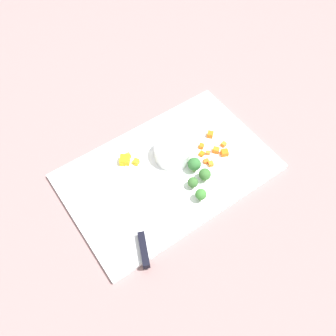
# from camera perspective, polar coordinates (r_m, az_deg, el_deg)

# --- Properties ---
(ground_plane) EXTENTS (4.00, 4.00, 0.00)m
(ground_plane) POSITION_cam_1_polar(r_m,az_deg,el_deg) (0.93, 0.00, -0.75)
(ground_plane) COLOR gray
(cutting_board) EXTENTS (0.51, 0.33, 0.01)m
(cutting_board) POSITION_cam_1_polar(r_m,az_deg,el_deg) (0.92, 0.00, -0.55)
(cutting_board) COLOR white
(cutting_board) RESTS_ON ground_plane
(prep_bowl) EXTENTS (0.09, 0.09, 0.04)m
(prep_bowl) POSITION_cam_1_polar(r_m,az_deg,el_deg) (0.92, 0.77, 2.57)
(prep_bowl) COLOR white
(prep_bowl) RESTS_ON cutting_board
(chef_knife) EXTENTS (0.14, 0.29, 0.02)m
(chef_knife) POSITION_cam_1_polar(r_m,az_deg,el_deg) (0.84, -4.40, -9.15)
(chef_knife) COLOR silver
(chef_knife) RESTS_ON cutting_board
(carrot_dice_0) EXTENTS (0.02, 0.02, 0.01)m
(carrot_dice_0) POSITION_cam_1_polar(r_m,az_deg,el_deg) (0.95, 7.46, 2.78)
(carrot_dice_0) COLOR orange
(carrot_dice_0) RESTS_ON cutting_board
(carrot_dice_1) EXTENTS (0.01, 0.01, 0.01)m
(carrot_dice_1) POSITION_cam_1_polar(r_m,az_deg,el_deg) (0.97, 8.64, 3.66)
(carrot_dice_1) COLOR orange
(carrot_dice_1) RESTS_ON cutting_board
(carrot_dice_2) EXTENTS (0.01, 0.02, 0.01)m
(carrot_dice_2) POSITION_cam_1_polar(r_m,az_deg,el_deg) (0.93, 6.66, 0.64)
(carrot_dice_2) COLOR orange
(carrot_dice_2) RESTS_ON cutting_board
(carrot_dice_3) EXTENTS (0.01, 0.01, 0.01)m
(carrot_dice_3) POSITION_cam_1_polar(r_m,az_deg,el_deg) (0.95, 6.22, 2.36)
(carrot_dice_3) COLOR orange
(carrot_dice_3) RESTS_ON cutting_board
(carrot_dice_4) EXTENTS (0.01, 0.01, 0.01)m
(carrot_dice_4) POSITION_cam_1_polar(r_m,az_deg,el_deg) (0.93, 5.95, 1.06)
(carrot_dice_4) COLOR orange
(carrot_dice_4) RESTS_ON cutting_board
(carrot_dice_5) EXTENTS (0.02, 0.02, 0.01)m
(carrot_dice_5) POSITION_cam_1_polar(r_m,az_deg,el_deg) (0.96, 5.21, 3.40)
(carrot_dice_5) COLOR orange
(carrot_dice_5) RESTS_ON cutting_board
(carrot_dice_6) EXTENTS (0.02, 0.02, 0.01)m
(carrot_dice_6) POSITION_cam_1_polar(r_m,az_deg,el_deg) (0.95, 8.79, 2.36)
(carrot_dice_6) COLOR orange
(carrot_dice_6) RESTS_ON cutting_board
(carrot_dice_7) EXTENTS (0.01, 0.01, 0.01)m
(carrot_dice_7) POSITION_cam_1_polar(r_m,az_deg,el_deg) (0.94, 5.26, 2.21)
(carrot_dice_7) COLOR orange
(carrot_dice_7) RESTS_ON cutting_board
(carrot_dice_8) EXTENTS (0.02, 0.02, 0.01)m
(carrot_dice_8) POSITION_cam_1_polar(r_m,az_deg,el_deg) (0.98, 6.58, 5.20)
(carrot_dice_8) COLOR orange
(carrot_dice_8) RESTS_ON cutting_board
(pepper_dice_0) EXTENTS (0.01, 0.01, 0.01)m
(pepper_dice_0) POSITION_cam_1_polar(r_m,az_deg,el_deg) (0.94, -6.22, 1.88)
(pepper_dice_0) COLOR yellow
(pepper_dice_0) RESTS_ON cutting_board
(pepper_dice_1) EXTENTS (0.02, 0.02, 0.01)m
(pepper_dice_1) POSITION_cam_1_polar(r_m,az_deg,el_deg) (0.92, -4.98, 0.95)
(pepper_dice_1) COLOR yellow
(pepper_dice_1) RESTS_ON cutting_board
(pepper_dice_2) EXTENTS (0.03, 0.03, 0.02)m
(pepper_dice_2) POSITION_cam_1_polar(r_m,az_deg,el_deg) (0.93, -6.73, 1.23)
(pepper_dice_2) COLOR yellow
(pepper_dice_2) RESTS_ON cutting_board
(broccoli_floret_0) EXTENTS (0.03, 0.03, 0.04)m
(broccoli_floret_0) POSITION_cam_1_polar(r_m,az_deg,el_deg) (0.86, 5.12, -4.14)
(broccoli_floret_0) COLOR #89B269
(broccoli_floret_0) RESTS_ON cutting_board
(broccoli_floret_1) EXTENTS (0.03, 0.03, 0.04)m
(broccoli_floret_1) POSITION_cam_1_polar(r_m,az_deg,el_deg) (0.89, 5.74, -1.01)
(broccoli_floret_1) COLOR #8EBE54
(broccoli_floret_1) RESTS_ON cutting_board
(broccoli_floret_2) EXTENTS (0.03, 0.03, 0.03)m
(broccoli_floret_2) POSITION_cam_1_polar(r_m,az_deg,el_deg) (0.88, 3.88, -2.27)
(broccoli_floret_2) COLOR #83BA5C
(broccoli_floret_2) RESTS_ON cutting_board
(broccoli_floret_3) EXTENTS (0.03, 0.03, 0.04)m
(broccoli_floret_3) POSITION_cam_1_polar(r_m,az_deg,el_deg) (0.90, 4.10, 0.58)
(broccoli_floret_3) COLOR #91C357
(broccoli_floret_3) RESTS_ON cutting_board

